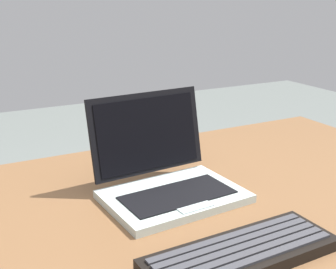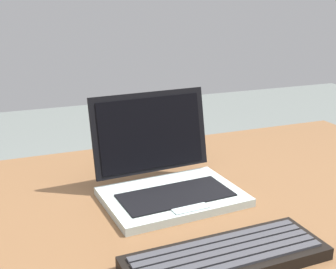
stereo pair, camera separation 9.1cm
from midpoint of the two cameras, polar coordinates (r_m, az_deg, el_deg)
name	(u,v)px [view 1 (the left image)]	position (r m, az deg, el deg)	size (l,w,h in m)	color
desk	(165,254)	(0.97, -3.16, -15.06)	(1.49, 0.80, 0.76)	brown
laptop_front	(166,177)	(0.95, -3.04, -5.48)	(0.29, 0.25, 0.21)	#B1C1BB
external_keyboard	(242,254)	(0.75, 5.85, -15.03)	(0.33, 0.12, 0.03)	black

